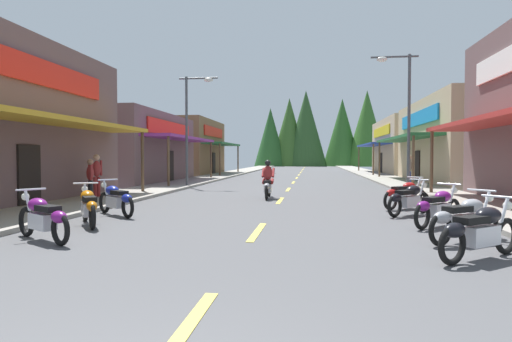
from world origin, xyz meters
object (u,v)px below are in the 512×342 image
at_px(streetlamp_right, 402,103).
at_px(motorcycle_parked_right_3, 409,198).
at_px(motorcycle_parked_left_0, 43,217).
at_px(motorcycle_parked_left_1, 89,206).
at_px(motorcycle_parked_right_4, 405,194).
at_px(motorcycle_parked_left_2, 116,199).
at_px(motorcycle_parked_right_2, 438,207).
at_px(streetlamp_left, 192,115).
at_px(motorcycle_parked_right_1, 465,218).
at_px(pedestrian_strolling, 97,173).
at_px(pedestrian_by_shop, 90,178).
at_px(rider_cruising_lead, 268,182).
at_px(motorcycle_parked_right_0, 480,230).
at_px(pedestrian_browsing, 409,169).

bearing_deg(streetlamp_right, motorcycle_parked_right_3, -99.71).
xyz_separation_m(motorcycle_parked_left_0, motorcycle_parked_left_1, (-0.11, 1.97, 0.00)).
xyz_separation_m(motorcycle_parked_right_3, motorcycle_parked_left_0, (-8.15, -4.92, 0.00)).
relative_size(streetlamp_right, motorcycle_parked_right_4, 3.90).
bearing_deg(motorcycle_parked_left_2, motorcycle_parked_right_2, -146.04).
height_order(streetlamp_left, motorcycle_parked_right_1, streetlamp_left).
relative_size(motorcycle_parked_right_1, pedestrian_strolling, 0.98).
bearing_deg(motorcycle_parked_left_2, motorcycle_parked_right_4, -122.75).
xyz_separation_m(pedestrian_by_shop, pedestrian_strolling, (-0.31, 1.06, 0.12)).
height_order(streetlamp_right, motorcycle_parked_left_1, streetlamp_right).
xyz_separation_m(rider_cruising_lead, pedestrian_by_shop, (-6.34, -2.44, 0.28)).
bearing_deg(motorcycle_parked_right_3, streetlamp_right, 33.97).
xyz_separation_m(motorcycle_parked_right_3, pedestrian_by_shop, (-10.91, 1.96, 0.44)).
distance_m(motorcycle_parked_right_3, motorcycle_parked_right_4, 1.59).
bearing_deg(pedestrian_by_shop, motorcycle_parked_left_0, -103.70).
relative_size(motorcycle_parked_left_1, pedestrian_by_shop, 1.12).
distance_m(motorcycle_parked_right_0, motorcycle_parked_right_4, 7.00).
height_order(streetlamp_left, motorcycle_parked_left_2, streetlamp_left).
bearing_deg(motorcycle_parked_left_2, streetlamp_left, -45.70).
bearing_deg(motorcycle_parked_right_1, motorcycle_parked_right_4, 52.64).
bearing_deg(streetlamp_left, motorcycle_parked_right_0, -59.24).
bearing_deg(motorcycle_parked_right_4, motorcycle_parked_right_0, -133.89).
relative_size(motorcycle_parked_right_3, pedestrian_by_shop, 1.00).
distance_m(streetlamp_right, motorcycle_parked_right_3, 8.94).
distance_m(motorcycle_parked_right_2, motorcycle_parked_left_2, 8.66).
distance_m(motorcycle_parked_right_3, pedestrian_strolling, 11.63).
xyz_separation_m(streetlamp_left, pedestrian_by_shop, (-1.52, -8.30, -3.07)).
bearing_deg(motorcycle_parked_left_1, pedestrian_by_shop, -6.96).
bearing_deg(rider_cruising_lead, motorcycle_parked_left_1, 151.59).
xyz_separation_m(motorcycle_parked_left_2, pedestrian_browsing, (10.90, 12.76, 0.56)).
bearing_deg(motorcycle_parked_left_0, pedestrian_strolling, -36.93).
relative_size(streetlamp_right, motorcycle_parked_right_2, 3.99).
relative_size(motorcycle_parked_left_1, rider_cruising_lead, 0.84).
relative_size(motorcycle_parked_right_1, motorcycle_parked_right_3, 1.09).
bearing_deg(streetlamp_left, motorcycle_parked_right_1, -56.07).
distance_m(motorcycle_parked_left_2, rider_cruising_lead, 6.79).
distance_m(motorcycle_parked_left_2, pedestrian_by_shop, 4.08).
relative_size(motorcycle_parked_right_0, motorcycle_parked_right_1, 0.99).
distance_m(streetlamp_left, rider_cruising_lead, 8.30).
bearing_deg(motorcycle_parked_right_3, pedestrian_strolling, 118.59).
relative_size(motorcycle_parked_left_1, pedestrian_browsing, 1.01).
bearing_deg(pedestrian_by_shop, rider_cruising_lead, -14.49).
bearing_deg(motorcycle_parked_right_1, motorcycle_parked_right_0, -136.91).
xyz_separation_m(streetlamp_right, motorcycle_parked_right_2, (-1.13, -10.03, -3.71)).
distance_m(motorcycle_parked_left_0, pedestrian_browsing, 19.63).
bearing_deg(streetlamp_left, pedestrian_browsing, 6.15).
bearing_deg(motorcycle_parked_right_1, rider_cruising_lead, 82.44).
bearing_deg(motorcycle_parked_right_0, motorcycle_parked_right_2, 47.02).
distance_m(motorcycle_parked_right_1, pedestrian_strolling, 13.40).
relative_size(motorcycle_parked_right_1, motorcycle_parked_right_2, 1.08).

